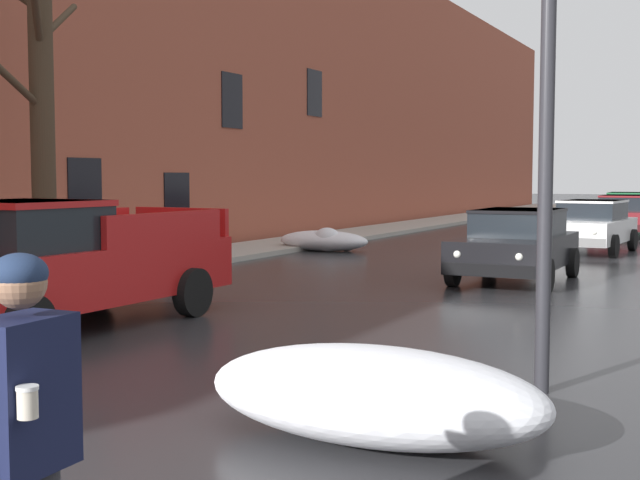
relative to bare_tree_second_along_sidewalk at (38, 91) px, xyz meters
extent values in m
cube|color=#A8A399|center=(-1.24, 9.37, -3.47)|extent=(2.41, 80.00, 0.13)
cube|color=#9E4C38|center=(-2.94, 9.37, 1.86)|extent=(0.60, 80.00, 10.80)
cube|color=black|center=(-2.65, 7.53, -2.17)|extent=(0.08, 1.10, 1.60)
cube|color=black|center=(-2.65, 4.02, -1.85)|extent=(0.08, 1.10, 1.60)
cube|color=black|center=(-2.65, 15.58, 1.42)|extent=(0.08, 1.10, 1.60)
cube|color=black|center=(-2.65, 10.28, 0.74)|extent=(0.08, 1.10, 1.60)
ellipsoid|color=white|center=(0.44, 10.11, -3.25)|extent=(2.65, 1.20, 0.57)
ellipsoid|color=white|center=(1.07, 10.28, -3.30)|extent=(0.55, 0.46, 0.46)
ellipsoid|color=white|center=(0.65, 9.91, -3.20)|extent=(0.80, 0.67, 0.67)
ellipsoid|color=white|center=(8.36, -4.93, -3.17)|extent=(2.81, 1.47, 0.73)
ellipsoid|color=white|center=(7.64, -4.65, -3.32)|extent=(0.51, 0.42, 0.42)
cylinder|color=#423323|center=(0.05, 0.03, -0.31)|extent=(0.41, 0.41, 6.44)
cylinder|color=#423323|center=(-0.33, 0.87, 1.32)|extent=(0.90, 1.77, 1.02)
cube|color=red|center=(2.64, -2.24, -2.80)|extent=(2.03, 5.32, 0.76)
cube|color=black|center=(2.62, -2.97, -2.10)|extent=(1.71, 1.73, 0.64)
cube|color=red|center=(2.62, -2.97, -1.82)|extent=(1.75, 1.78, 0.08)
cube|color=red|center=(3.57, -1.20, -2.20)|extent=(0.16, 2.53, 0.44)
cube|color=red|center=(1.77, -1.16, -2.20)|extent=(0.16, 2.53, 0.44)
cube|color=red|center=(2.70, 0.35, -2.20)|extent=(1.80, 0.14, 0.44)
cylinder|color=black|center=(3.57, -3.84, -3.18)|extent=(0.24, 0.73, 0.72)
cylinder|color=black|center=(3.65, -0.68, -3.18)|extent=(0.24, 0.73, 0.72)
cylinder|color=black|center=(1.71, -0.63, -3.18)|extent=(0.24, 0.73, 0.72)
cube|color=black|center=(6.89, 5.63, -2.94)|extent=(1.72, 4.03, 0.60)
cube|color=black|center=(6.89, 5.83, -2.38)|extent=(1.47, 2.10, 0.52)
cube|color=black|center=(6.89, 5.83, -2.15)|extent=(1.51, 2.14, 0.06)
cube|color=black|center=(6.88, 3.67, -3.12)|extent=(1.67, 0.12, 0.22)
cube|color=black|center=(6.90, 7.59, -3.12)|extent=(1.67, 0.12, 0.22)
cylinder|color=black|center=(7.76, 4.38, -3.24)|extent=(0.18, 0.60, 0.60)
cylinder|color=black|center=(6.01, 4.39, -3.24)|extent=(0.18, 0.60, 0.60)
cylinder|color=black|center=(7.77, 6.88, -3.24)|extent=(0.18, 0.60, 0.60)
cylinder|color=black|center=(6.02, 6.88, -3.24)|extent=(0.18, 0.60, 0.60)
sphere|color=silver|center=(7.44, 3.64, -2.86)|extent=(0.14, 0.14, 0.14)
sphere|color=silver|center=(6.33, 3.64, -2.86)|extent=(0.14, 0.14, 0.14)
cube|color=silver|center=(7.16, 12.88, -2.94)|extent=(1.97, 4.08, 0.60)
cube|color=black|center=(7.17, 13.08, -2.38)|extent=(1.60, 2.16, 0.52)
cube|color=silver|center=(7.17, 13.08, -2.15)|extent=(1.63, 2.21, 0.06)
cube|color=slate|center=(7.03, 10.95, -3.12)|extent=(1.66, 0.24, 0.22)
cube|color=slate|center=(7.30, 14.82, -3.12)|extent=(1.66, 0.24, 0.22)
cylinder|color=black|center=(7.94, 11.59, -3.24)|extent=(0.22, 0.61, 0.60)
cylinder|color=black|center=(6.21, 11.72, -3.24)|extent=(0.22, 0.61, 0.60)
cylinder|color=black|center=(8.11, 14.05, -3.24)|extent=(0.22, 0.61, 0.60)
cylinder|color=black|center=(6.38, 14.17, -3.24)|extent=(0.22, 0.61, 0.60)
sphere|color=silver|center=(7.57, 10.88, -2.86)|extent=(0.14, 0.14, 0.14)
sphere|color=silver|center=(6.47, 10.96, -2.86)|extent=(0.14, 0.14, 0.14)
cube|color=maroon|center=(7.14, 19.71, -2.94)|extent=(1.65, 4.00, 0.60)
cube|color=black|center=(7.14, 19.90, -2.38)|extent=(1.41, 2.08, 0.52)
cube|color=maroon|center=(7.14, 19.90, -2.15)|extent=(1.44, 2.12, 0.06)
cube|color=black|center=(7.13, 17.76, -3.12)|extent=(1.59, 0.13, 0.22)
cube|color=black|center=(7.15, 21.65, -3.12)|extent=(1.59, 0.13, 0.22)
cylinder|color=black|center=(6.30, 18.47, -3.24)|extent=(0.18, 0.60, 0.60)
cylinder|color=black|center=(6.31, 20.95, -3.24)|extent=(0.18, 0.60, 0.60)
sphere|color=silver|center=(7.66, 17.73, -2.86)|extent=(0.14, 0.14, 0.14)
sphere|color=silver|center=(6.60, 17.73, -2.86)|extent=(0.14, 0.14, 0.14)
cube|color=#1E5633|center=(6.62, 25.29, -2.94)|extent=(1.86, 4.27, 0.60)
cube|color=black|center=(6.62, 25.50, -2.38)|extent=(1.54, 2.24, 0.52)
cube|color=#1E5633|center=(6.62, 25.50, -2.15)|extent=(1.57, 2.29, 0.06)
cube|color=black|center=(6.71, 23.24, -3.12)|extent=(1.65, 0.19, 0.22)
cube|color=black|center=(6.54, 27.34, -3.12)|extent=(1.65, 0.19, 0.22)
cylinder|color=black|center=(5.82, 23.95, -3.24)|extent=(0.20, 0.61, 0.60)
cylinder|color=black|center=(5.71, 26.55, -3.24)|extent=(0.20, 0.61, 0.60)
sphere|color=silver|center=(7.26, 23.23, -2.86)|extent=(0.14, 0.14, 0.14)
sphere|color=silver|center=(6.16, 23.18, -2.86)|extent=(0.14, 0.14, 0.14)
cube|color=#141938|center=(8.31, -8.47, -2.36)|extent=(0.28, 0.43, 0.64)
cylinder|color=#141938|center=(8.30, -8.21, -2.42)|extent=(0.11, 0.11, 0.56)
sphere|color=#8E664C|center=(8.31, -8.47, -1.90)|extent=(0.22, 0.22, 0.22)
ellipsoid|color=#1E2D4C|center=(8.31, -8.47, -1.86)|extent=(0.23, 0.23, 0.17)
cylinder|color=beige|center=(8.49, -8.62, -2.34)|extent=(0.08, 0.08, 0.11)
cylinder|color=silver|center=(8.49, -8.62, -2.27)|extent=(0.09, 0.09, 0.02)
cylinder|color=#28282D|center=(9.22, -2.85, -0.29)|extent=(0.14, 0.14, 6.49)
camera|label=1|loc=(10.92, -10.97, -1.47)|focal=47.76mm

